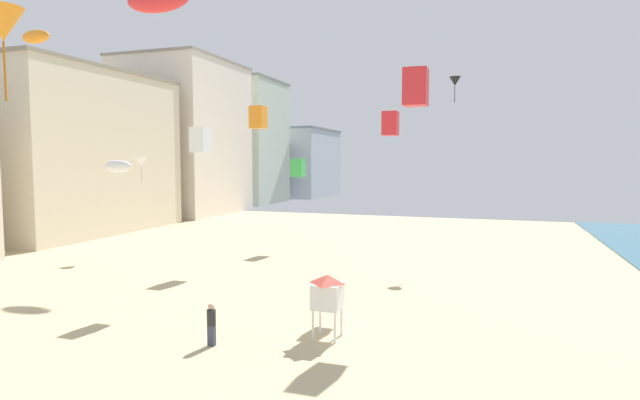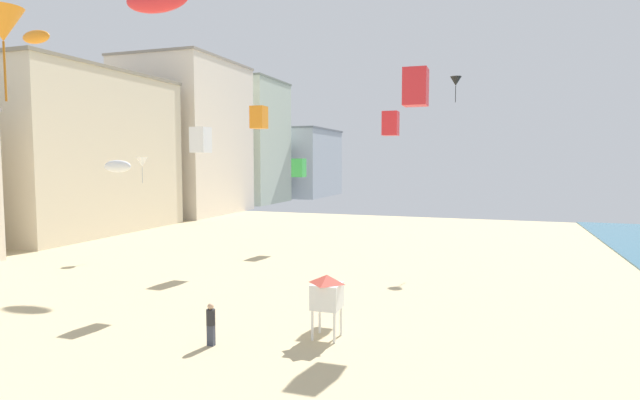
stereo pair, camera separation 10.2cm
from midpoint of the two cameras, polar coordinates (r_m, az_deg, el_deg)
boardwalk_hotel_mid at (r=55.15m, az=-25.93°, el=4.84°), size 11.66×19.76×15.57m
boardwalk_hotel_far at (r=70.08m, az=-14.87°, el=6.77°), size 12.86×15.33×19.94m
boardwalk_hotel_distant at (r=85.04m, az=-8.35°, el=6.47°), size 11.51×12.68×20.00m
boardwalk_hotel_furthest at (r=101.09m, az=-3.72°, el=4.22°), size 17.82×18.65×13.04m
kite_flyer at (r=20.15m, az=-12.04°, el=-13.27°), size 0.34×0.34×1.64m
lifeguard_stand at (r=20.26m, az=0.92°, el=-10.36°), size 1.10×1.10×2.55m
kite_red_box at (r=24.27m, az=10.84°, el=12.38°), size 1.09×1.09×1.71m
kite_red_box_2 at (r=26.95m, az=8.06°, el=8.53°), size 0.80×0.80×1.25m
kite_green_box at (r=40.62m, az=-2.33°, el=3.64°), size 0.94×0.94×1.48m
kite_white_box at (r=27.17m, az=-13.18°, el=6.60°), size 0.84×0.84×1.32m
kite_orange_delta at (r=21.83m, az=-32.01°, el=16.40°), size 1.43×1.43×3.26m
kite_black_delta at (r=38.74m, az=15.11°, el=12.78°), size 0.81×0.81×1.84m
kite_orange_box at (r=35.90m, az=-6.82°, el=9.22°), size 0.98×0.98×1.55m
kite_orange_parafoil_2 at (r=25.59m, az=-29.22°, el=15.73°), size 1.45×0.40×0.57m
kite_white_delta at (r=40.41m, az=-19.33°, el=4.08°), size 0.87×0.87×1.97m
kite_white_parafoil at (r=23.18m, az=-21.71°, el=3.55°), size 1.35×0.38×0.53m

